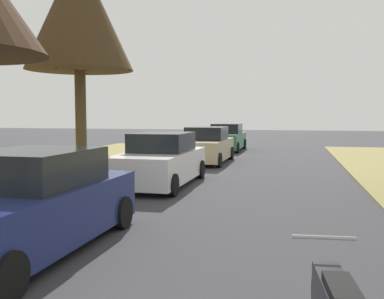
# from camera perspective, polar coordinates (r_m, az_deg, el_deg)

# --- Properties ---
(street_tree_left_mid_b) EXTENTS (3.52, 3.52, 7.40)m
(street_tree_left_mid_b) POSITION_cam_1_polar(r_m,az_deg,el_deg) (15.27, -14.74, 17.17)
(street_tree_left_mid_b) COLOR #4F3E26
(street_tree_left_mid_b) RESTS_ON grass_verge_left
(parked_sedan_navy) EXTENTS (1.98, 4.42, 1.57)m
(parked_sedan_navy) POSITION_cam_1_polar(r_m,az_deg,el_deg) (7.20, -20.76, -6.92)
(parked_sedan_navy) COLOR navy
(parked_sedan_navy) RESTS_ON ground
(parked_sedan_white) EXTENTS (1.98, 4.42, 1.57)m
(parked_sedan_white) POSITION_cam_1_polar(r_m,az_deg,el_deg) (13.06, -4.16, -1.54)
(parked_sedan_white) COLOR white
(parked_sedan_white) RESTS_ON ground
(parked_sedan_tan) EXTENTS (1.98, 4.42, 1.57)m
(parked_sedan_tan) POSITION_cam_1_polar(r_m,az_deg,el_deg) (19.10, 1.87, 0.44)
(parked_sedan_tan) COLOR tan
(parked_sedan_tan) RESTS_ON ground
(parked_sedan_green) EXTENTS (1.98, 4.42, 1.57)m
(parked_sedan_green) POSITION_cam_1_polar(r_m,az_deg,el_deg) (25.59, 4.56, 1.50)
(parked_sedan_green) COLOR #28663D
(parked_sedan_green) RESTS_ON ground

